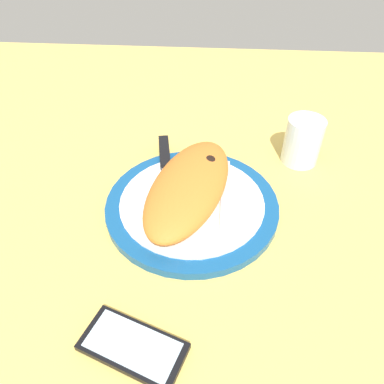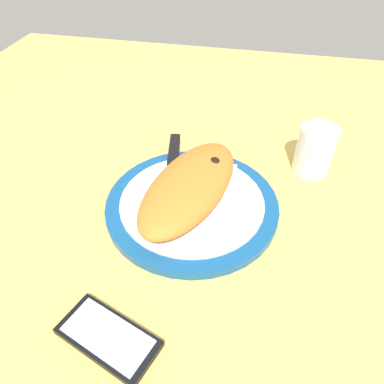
# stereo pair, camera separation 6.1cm
# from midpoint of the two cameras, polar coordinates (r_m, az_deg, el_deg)

# --- Properties ---
(ground_plane) EXTENTS (1.50, 1.50, 0.03)m
(ground_plane) POSITION_cam_midpoint_polar(r_m,az_deg,el_deg) (0.65, -2.70, -3.62)
(ground_plane) COLOR #DBB756
(plate) EXTENTS (0.30, 0.30, 0.02)m
(plate) POSITION_cam_midpoint_polar(r_m,az_deg,el_deg) (0.63, -2.77, -2.12)
(plate) COLOR navy
(plate) RESTS_ON ground_plane
(calzone) EXTENTS (0.29, 0.18, 0.05)m
(calzone) POSITION_cam_midpoint_polar(r_m,az_deg,el_deg) (0.61, -3.37, 0.78)
(calzone) COLOR orange
(calzone) RESTS_ON plate
(fork) EXTENTS (0.17, 0.02, 0.00)m
(fork) POSITION_cam_midpoint_polar(r_m,az_deg,el_deg) (0.65, 2.32, 0.92)
(fork) COLOR silver
(fork) RESTS_ON plate
(knife) EXTENTS (0.24, 0.06, 0.01)m
(knife) POSITION_cam_midpoint_polar(r_m,az_deg,el_deg) (0.70, -6.72, 4.60)
(knife) COLOR silver
(knife) RESTS_ON plate
(smartphone) EXTENTS (0.10, 0.14, 0.01)m
(smartphone) POSITION_cam_midpoint_polar(r_m,az_deg,el_deg) (0.50, -13.06, -22.84)
(smartphone) COLOR black
(smartphone) RESTS_ON ground_plane
(water_glass) EXTENTS (0.07, 0.07, 0.09)m
(water_glass) POSITION_cam_midpoint_polar(r_m,az_deg,el_deg) (0.74, 14.70, 7.29)
(water_glass) COLOR silver
(water_glass) RESTS_ON ground_plane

